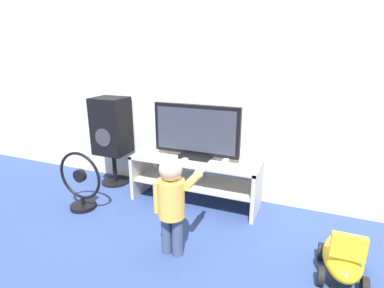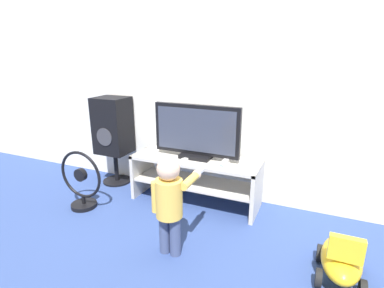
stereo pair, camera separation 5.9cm
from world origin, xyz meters
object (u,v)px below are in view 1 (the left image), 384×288
at_px(television, 196,132).
at_px(ride_on_toy, 343,257).
at_px(speaker_tower, 111,128).
at_px(floor_fan, 81,184).
at_px(remote_primary, 155,155).
at_px(child, 172,199).
at_px(remote_secondary, 187,159).
at_px(game_console, 225,163).

bearing_deg(television, ride_on_toy, -25.94).
xyz_separation_m(speaker_tower, floor_fan, (0.08, -0.64, -0.40)).
bearing_deg(remote_primary, child, -53.41).
xyz_separation_m(remote_secondary, floor_fan, (-0.92, -0.48, -0.23)).
height_order(remote_secondary, child, child).
bearing_deg(speaker_tower, remote_primary, -15.66).
distance_m(remote_secondary, floor_fan, 1.07).
bearing_deg(game_console, remote_secondary, -179.63).
relative_size(game_console, child, 0.22).
bearing_deg(floor_fan, remote_primary, 37.78).
bearing_deg(television, remote_primary, -163.61).
xyz_separation_m(television, remote_primary, (-0.40, -0.12, -0.25)).
xyz_separation_m(television, remote_secondary, (-0.06, -0.09, -0.25)).
bearing_deg(remote_secondary, game_console, 0.37).
distance_m(floor_fan, ride_on_toy, 2.31).
xyz_separation_m(television, speaker_tower, (-1.06, 0.07, -0.07)).
distance_m(remote_secondary, child, 0.79).
bearing_deg(child, game_console, 77.31).
relative_size(child, floor_fan, 1.33).
xyz_separation_m(floor_fan, ride_on_toy, (2.31, -0.08, -0.11)).
distance_m(remote_secondary, ride_on_toy, 1.53).
bearing_deg(speaker_tower, remote_secondary, -8.72).
bearing_deg(ride_on_toy, child, -170.20).
xyz_separation_m(game_console, remote_secondary, (-0.38, -0.00, -0.01)).
xyz_separation_m(child, speaker_tower, (-1.20, 0.92, 0.21)).
height_order(television, child, television).
bearing_deg(game_console, remote_primary, -177.30).
relative_size(remote_primary, ride_on_toy, 0.26).
distance_m(game_console, speaker_tower, 1.40).
xyz_separation_m(child, ride_on_toy, (1.18, 0.20, -0.30)).
height_order(television, speaker_tower, same).
distance_m(remote_primary, speaker_tower, 0.71).
relative_size(remote_primary, speaker_tower, 0.13).
xyz_separation_m(television, ride_on_toy, (1.33, -0.65, -0.58)).
relative_size(remote_secondary, speaker_tower, 0.13).
height_order(television, remote_secondary, television).
bearing_deg(television, remote_secondary, -123.45).
relative_size(television, speaker_tower, 0.87).
bearing_deg(remote_secondary, remote_primary, -174.71).
xyz_separation_m(television, game_console, (0.32, -0.08, -0.24)).
relative_size(game_console, floor_fan, 0.29).
bearing_deg(game_console, television, 165.59).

